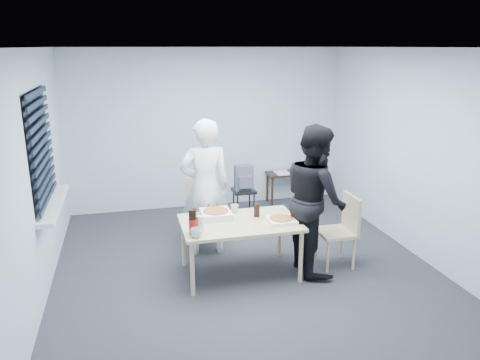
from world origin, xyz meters
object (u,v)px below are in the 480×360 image
object	(u,v)px
dining_table	(240,226)
backpack	(244,178)
mug_b	(235,208)
person_black	(315,199)
person_white	(205,188)
stool	(244,196)
mug_a	(196,233)
side_table	(290,177)
soda_bottle	(193,222)
chair_far	(202,206)
chair_right	(343,226)

from	to	relation	value
dining_table	backpack	distance (m)	1.84
mug_b	person_black	bearing A→B (deg)	-24.10
person_white	mug_b	distance (m)	0.50
stool	mug_a	xyz separation A→B (m)	(-1.07, -2.11, 0.34)
person_white	person_black	xyz separation A→B (m)	(1.17, -0.76, 0.00)
side_table	soda_bottle	size ratio (longest dim) A/B	2.88
chair_far	side_table	size ratio (longest dim) A/B	1.10
person_black	backpack	bearing A→B (deg)	11.96
mug_b	soda_bottle	distance (m)	0.82
chair_far	soda_bottle	world-z (taller)	soda_bottle
soda_bottle	chair_right	bearing A→B (deg)	5.19
chair_right	mug_a	world-z (taller)	chair_right
chair_right	side_table	size ratio (longest dim) A/B	1.10
mug_a	soda_bottle	distance (m)	0.13
chair_far	mug_b	xyz separation A→B (m)	(0.27, -0.75, 0.20)
backpack	soda_bottle	bearing A→B (deg)	-138.66
person_white	backpack	distance (m)	1.35
chair_far	person_white	bearing A→B (deg)	-93.25
person_white	side_table	size ratio (longest dim) A/B	2.19
mug_b	stool	bearing A→B (deg)	71.30
chair_right	side_table	xyz separation A→B (m)	(0.21, 2.43, -0.06)
chair_far	backpack	size ratio (longest dim) A/B	2.27
soda_bottle	stool	bearing A→B (deg)	61.64
dining_table	chair_far	xyz separation A→B (m)	(-0.26, 1.08, -0.09)
chair_right	stool	xyz separation A→B (m)	(-0.77, 1.84, -0.15)
side_table	dining_table	bearing A→B (deg)	-122.04
mug_a	backpack	bearing A→B (deg)	63.07
chair_far	mug_a	bearing A→B (deg)	-102.06
person_white	stool	world-z (taller)	person_white
chair_far	backpack	world-z (taller)	chair_far
dining_table	stool	world-z (taller)	dining_table
person_black	stool	xyz separation A→B (m)	(-0.39, 1.84, -0.52)
dining_table	person_white	xyz separation A→B (m)	(-0.28, 0.70, 0.28)
person_white	side_table	bearing A→B (deg)	-136.52
chair_far	person_white	size ratio (longest dim) A/B	0.50
chair_right	soda_bottle	bearing A→B (deg)	-174.81
side_table	soda_bottle	xyz separation A→B (m)	(-2.06, -2.60, 0.34)
backpack	soda_bottle	distance (m)	2.28
person_black	mug_b	xyz separation A→B (m)	(-0.88, 0.39, -0.18)
chair_far	person_black	bearing A→B (deg)	-44.88
mug_b	soda_bottle	bearing A→B (deg)	-136.70
dining_table	backpack	xyz separation A→B (m)	(0.51, 1.77, 0.07)
chair_far	stool	xyz separation A→B (m)	(0.76, 0.70, -0.15)
chair_far	person_white	xyz separation A→B (m)	(-0.02, -0.39, 0.37)
chair_far	stool	bearing A→B (deg)	42.37
person_white	backpack	size ratio (longest dim) A/B	4.52
soda_bottle	person_white	bearing A→B (deg)	72.08
dining_table	mug_b	size ratio (longest dim) A/B	13.59
chair_right	person_white	world-z (taller)	person_white
dining_table	person_black	xyz separation A→B (m)	(0.89, -0.06, 0.28)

